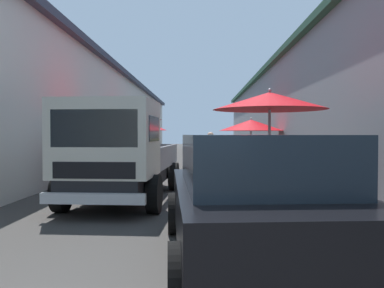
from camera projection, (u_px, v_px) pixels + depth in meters
ground at (194, 173)px, 14.73m from camera, size 90.00×90.00×0.00m
building_left_whitewash at (26, 113)px, 17.07m from camera, size 49.80×7.50×4.73m
building_right_concrete at (366, 109)px, 16.77m from camera, size 49.80×7.50×5.01m
fruit_stall_near_right at (143, 130)px, 18.10m from camera, size 2.18×2.18×2.17m
fruit_stall_mid_lane at (252, 129)px, 17.20m from camera, size 2.77×2.77×2.17m
fruit_stall_far_right at (268, 116)px, 7.95m from camera, size 2.28×2.28×2.37m
fruit_stall_near_left at (117, 122)px, 11.37m from camera, size 2.60×2.60×2.29m
hatchback_car at (253, 198)px, 4.48m from camera, size 4.03×2.17×1.45m
delivery_truck at (117, 155)px, 7.99m from camera, size 5.00×2.16×2.08m
vendor_by_crates at (210, 152)px, 12.87m from camera, size 0.50×0.44×1.53m
parked_scooter at (154, 159)px, 16.41m from camera, size 1.69×0.41×1.14m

